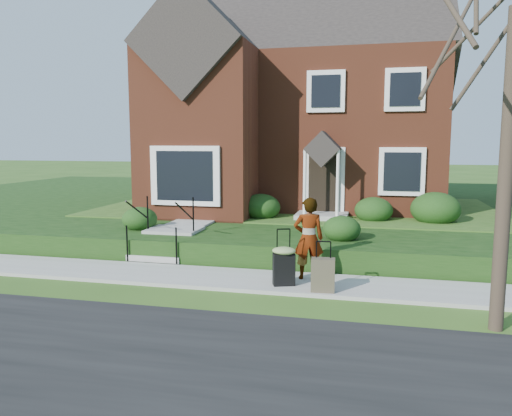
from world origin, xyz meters
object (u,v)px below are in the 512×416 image
(woman, at_px, (309,238))
(suitcase_olive, at_px, (323,275))
(front_steps, at_px, (168,239))
(suitcase_black, at_px, (284,263))

(woman, height_order, suitcase_olive, woman)
(front_steps, distance_m, woman, 4.25)
(suitcase_black, height_order, suitcase_olive, suitcase_black)
(front_steps, xyz_separation_m, woman, (3.92, -1.56, 0.49))
(front_steps, height_order, woman, woman)
(suitcase_olive, bearing_deg, suitcase_black, 158.79)
(suitcase_olive, bearing_deg, woman, 111.17)
(front_steps, distance_m, suitcase_olive, 4.96)
(woman, relative_size, suitcase_black, 1.51)
(woman, relative_size, suitcase_olive, 1.76)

